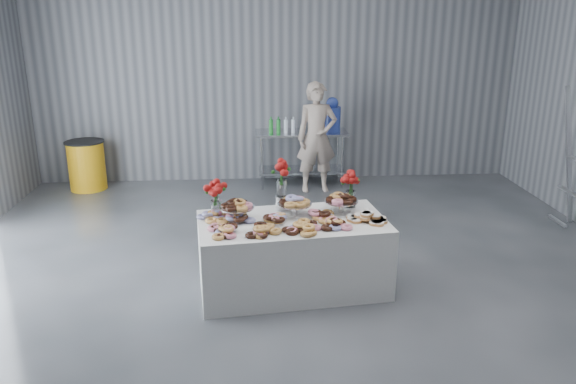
% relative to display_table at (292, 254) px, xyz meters
% --- Properties ---
extents(ground, '(9.00, 9.00, 0.00)m').
position_rel_display_table_xyz_m(ground, '(0.05, -0.44, -0.38)').
color(ground, '#323539').
rests_on(ground, ground).
extents(room_walls, '(8.04, 9.04, 4.02)m').
position_rel_display_table_xyz_m(room_walls, '(-0.22, -0.37, 2.26)').
color(room_walls, slate).
rests_on(room_walls, ground).
extents(display_table, '(2.00, 1.21, 0.75)m').
position_rel_display_table_xyz_m(display_table, '(0.00, 0.00, 0.00)').
color(display_table, white).
rests_on(display_table, ground).
extents(prep_table, '(1.50, 0.60, 0.90)m').
position_rel_display_table_xyz_m(prep_table, '(0.44, 3.66, 0.24)').
color(prep_table, silver).
rests_on(prep_table, ground).
extents(donut_mounds, '(1.88, 1.00, 0.09)m').
position_rel_display_table_xyz_m(donut_mounds, '(0.00, -0.05, 0.42)').
color(donut_mounds, '#E7A654').
rests_on(donut_mounds, display_table).
extents(cake_stand_left, '(0.36, 0.36, 0.17)m').
position_rel_display_table_xyz_m(cake_stand_left, '(-0.56, 0.09, 0.52)').
color(cake_stand_left, silver).
rests_on(cake_stand_left, display_table).
extents(cake_stand_mid, '(0.36, 0.36, 0.17)m').
position_rel_display_table_xyz_m(cake_stand_mid, '(0.03, 0.15, 0.52)').
color(cake_stand_mid, silver).
rests_on(cake_stand_mid, display_table).
extents(cake_stand_right, '(0.36, 0.36, 0.17)m').
position_rel_display_table_xyz_m(cake_stand_right, '(0.53, 0.21, 0.52)').
color(cake_stand_right, silver).
rests_on(cake_stand_right, display_table).
extents(danish_pile, '(0.48, 0.48, 0.11)m').
position_rel_display_table_xyz_m(danish_pile, '(0.76, -0.06, 0.43)').
color(danish_pile, white).
rests_on(danish_pile, display_table).
extents(bouquet_left, '(0.26, 0.26, 0.42)m').
position_rel_display_table_xyz_m(bouquet_left, '(-0.77, 0.16, 0.67)').
color(bouquet_left, white).
rests_on(bouquet_left, display_table).
extents(bouquet_right, '(0.26, 0.26, 0.42)m').
position_rel_display_table_xyz_m(bouquet_right, '(0.66, 0.38, 0.67)').
color(bouquet_right, white).
rests_on(bouquet_right, display_table).
extents(bouquet_center, '(0.26, 0.26, 0.57)m').
position_rel_display_table_xyz_m(bouquet_center, '(-0.09, 0.34, 0.75)').
color(bouquet_center, silver).
rests_on(bouquet_center, display_table).
extents(water_jug, '(0.28, 0.28, 0.55)m').
position_rel_display_table_xyz_m(water_jug, '(0.94, 3.66, 0.77)').
color(water_jug, blue).
rests_on(water_jug, prep_table).
extents(drink_bottles, '(0.54, 0.08, 0.27)m').
position_rel_display_table_xyz_m(drink_bottles, '(0.12, 3.56, 0.66)').
color(drink_bottles, '#268C33').
rests_on(drink_bottles, prep_table).
extents(person, '(0.66, 0.46, 1.74)m').
position_rel_display_table_xyz_m(person, '(0.65, 3.31, 0.50)').
color(person, '#CC8C93').
rests_on(person, ground).
extents(trash_barrel, '(0.62, 0.62, 0.80)m').
position_rel_display_table_xyz_m(trash_barrel, '(-3.05, 3.66, 0.02)').
color(trash_barrel, '#F1A814').
rests_on(trash_barrel, ground).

